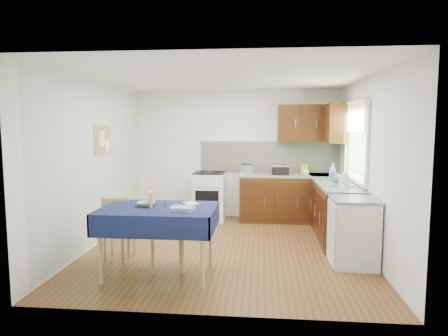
# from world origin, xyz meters

# --- Properties ---
(floor) EXTENTS (4.20, 4.20, 0.00)m
(floor) POSITION_xyz_m (0.00, 0.00, 0.00)
(floor) COLOR #4F3415
(floor) RESTS_ON ground
(ceiling) EXTENTS (4.00, 4.20, 0.02)m
(ceiling) POSITION_xyz_m (0.00, 0.00, 2.50)
(ceiling) COLOR white
(ceiling) RESTS_ON wall_back
(wall_back) EXTENTS (4.00, 0.02, 2.50)m
(wall_back) POSITION_xyz_m (0.00, 2.10, 1.25)
(wall_back) COLOR white
(wall_back) RESTS_ON ground
(wall_front) EXTENTS (4.00, 0.02, 2.50)m
(wall_front) POSITION_xyz_m (0.00, -2.10, 1.25)
(wall_front) COLOR white
(wall_front) RESTS_ON ground
(wall_left) EXTENTS (0.02, 4.20, 2.50)m
(wall_left) POSITION_xyz_m (-2.00, 0.00, 1.25)
(wall_left) COLOR silver
(wall_left) RESTS_ON ground
(wall_right) EXTENTS (0.02, 4.20, 2.50)m
(wall_right) POSITION_xyz_m (2.00, 0.00, 1.25)
(wall_right) COLOR white
(wall_right) RESTS_ON ground
(base_cabinets) EXTENTS (1.90, 2.30, 0.86)m
(base_cabinets) POSITION_xyz_m (1.36, 1.26, 0.43)
(base_cabinets) COLOR black
(base_cabinets) RESTS_ON ground
(worktop_back) EXTENTS (1.90, 0.60, 0.04)m
(worktop_back) POSITION_xyz_m (1.05, 1.80, 0.88)
(worktop_back) COLOR slate
(worktop_back) RESTS_ON base_cabinets
(worktop_right) EXTENTS (0.60, 1.70, 0.04)m
(worktop_right) POSITION_xyz_m (1.70, 0.65, 0.88)
(worktop_right) COLOR slate
(worktop_right) RESTS_ON base_cabinets
(worktop_corner) EXTENTS (0.60, 0.60, 0.04)m
(worktop_corner) POSITION_xyz_m (1.70, 1.80, 0.88)
(worktop_corner) COLOR slate
(worktop_corner) RESTS_ON base_cabinets
(splashback) EXTENTS (2.70, 0.02, 0.60)m
(splashback) POSITION_xyz_m (0.65, 2.08, 1.20)
(splashback) COLOR beige
(splashback) RESTS_ON wall_back
(upper_cabinets) EXTENTS (1.20, 0.85, 0.70)m
(upper_cabinets) POSITION_xyz_m (1.52, 1.80, 1.85)
(upper_cabinets) COLOR black
(upper_cabinets) RESTS_ON wall_back
(stove) EXTENTS (0.60, 0.61, 0.92)m
(stove) POSITION_xyz_m (-0.50, 1.80, 0.46)
(stove) COLOR white
(stove) RESTS_ON ground
(window) EXTENTS (0.04, 1.48, 1.26)m
(window) POSITION_xyz_m (1.97, 0.70, 1.65)
(window) COLOR #285824
(window) RESTS_ON wall_right
(fridge) EXTENTS (0.58, 0.60, 0.89)m
(fridge) POSITION_xyz_m (1.70, -0.55, 0.44)
(fridge) COLOR white
(fridge) RESTS_ON ground
(corkboard) EXTENTS (0.04, 0.62, 0.47)m
(corkboard) POSITION_xyz_m (-1.97, 0.30, 1.60)
(corkboard) COLOR tan
(corkboard) RESTS_ON wall_left
(dining_table) EXTENTS (1.38, 0.93, 0.84)m
(dining_table) POSITION_xyz_m (-0.73, -1.11, 0.73)
(dining_table) COLOR #0D1237
(dining_table) RESTS_ON ground
(chair_far) EXTENTS (0.42, 0.42, 0.90)m
(chair_far) POSITION_xyz_m (-1.40, -0.67, 0.47)
(chair_far) COLOR tan
(chair_far) RESTS_ON ground
(chair_near) EXTENTS (0.56, 0.56, 1.02)m
(chair_near) POSITION_xyz_m (-0.73, -0.92, 0.54)
(chair_near) COLOR tan
(chair_near) RESTS_ON ground
(toaster) EXTENTS (0.24, 0.15, 0.19)m
(toaster) POSITION_xyz_m (0.22, 1.80, 0.99)
(toaster) COLOR silver
(toaster) RESTS_ON worktop_back
(sandwich_press) EXTENTS (0.31, 0.27, 0.18)m
(sandwich_press) POSITION_xyz_m (0.85, 1.75, 0.99)
(sandwich_press) COLOR black
(sandwich_press) RESTS_ON worktop_back
(sauce_bottle) EXTENTS (0.05, 0.05, 0.21)m
(sauce_bottle) POSITION_xyz_m (0.93, 1.73, 1.00)
(sauce_bottle) COLOR red
(sauce_bottle) RESTS_ON worktop_back
(yellow_packet) EXTENTS (0.15, 0.13, 0.17)m
(yellow_packet) POSITION_xyz_m (1.31, 1.93, 0.99)
(yellow_packet) COLOR yellow
(yellow_packet) RESTS_ON worktop_back
(dish_rack) EXTENTS (0.37, 0.28, 0.18)m
(dish_rack) POSITION_xyz_m (1.71, 0.44, 0.92)
(dish_rack) COLOR gray
(dish_rack) RESTS_ON worktop_right
(kettle) EXTENTS (0.15, 0.15, 0.26)m
(kettle) POSITION_xyz_m (1.70, 0.08, 1.01)
(kettle) COLOR white
(kettle) RESTS_ON worktop_right
(cup) EXTENTS (0.16, 0.16, 0.09)m
(cup) POSITION_xyz_m (1.32, 1.71, 0.95)
(cup) COLOR white
(cup) RESTS_ON worktop_back
(soap_bottle_a) EXTENTS (0.15, 0.15, 0.29)m
(soap_bottle_a) POSITION_xyz_m (1.69, 1.05, 1.04)
(soap_bottle_a) COLOR white
(soap_bottle_a) RESTS_ON worktop_right
(soap_bottle_b) EXTENTS (0.13, 0.13, 0.20)m
(soap_bottle_b) POSITION_xyz_m (1.69, 0.97, 1.00)
(soap_bottle_b) COLOR blue
(soap_bottle_b) RESTS_ON worktop_right
(soap_bottle_c) EXTENTS (0.19, 0.19, 0.18)m
(soap_bottle_c) POSITION_xyz_m (1.69, 0.67, 0.99)
(soap_bottle_c) COLOR green
(soap_bottle_c) RESTS_ON worktop_right
(plate_bowl) EXTENTS (0.22, 0.22, 0.05)m
(plate_bowl) POSITION_xyz_m (-0.90, -1.05, 0.86)
(plate_bowl) COLOR beige
(plate_bowl) RESTS_ON dining_table
(book) EXTENTS (0.24, 0.26, 0.02)m
(book) POSITION_xyz_m (-0.44, -0.93, 0.84)
(book) COLOR white
(book) RESTS_ON dining_table
(spice_jar) EXTENTS (0.04, 0.04, 0.08)m
(spice_jar) POSITION_xyz_m (-0.66, -1.03, 0.88)
(spice_jar) COLOR green
(spice_jar) RESTS_ON dining_table
(tea_towel) EXTENTS (0.27, 0.22, 0.05)m
(tea_towel) POSITION_xyz_m (-0.41, -1.27, 0.86)
(tea_towel) COLOR navy
(tea_towel) RESTS_ON dining_table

